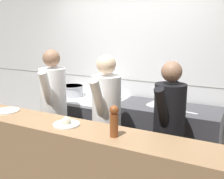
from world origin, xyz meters
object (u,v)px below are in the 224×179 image
(sauce_pot, at_px, (106,92))
(chefs_knife, at_px, (179,110))
(plated_dish_main, at_px, (7,111))
(chef_sous, at_px, (107,118))
(plated_dish_appetiser, at_px, (66,123))
(stock_pot, at_px, (72,90))
(oven_range, at_px, (89,126))
(pepper_mill, at_px, (114,120))
(chef_line, at_px, (169,128))
(chef_head_cook, at_px, (54,106))
(mixing_bowl_steel, at_px, (156,102))

(sauce_pot, bearing_deg, chefs_knife, -7.92)
(plated_dish_main, distance_m, chef_sous, 1.15)
(chef_sous, bearing_deg, plated_dish_appetiser, -108.23)
(sauce_pot, bearing_deg, plated_dish_appetiser, -77.86)
(sauce_pot, height_order, plated_dish_appetiser, sauce_pot)
(stock_pot, height_order, plated_dish_main, stock_pot)
(stock_pot, bearing_deg, oven_range, -5.27)
(pepper_mill, xyz_separation_m, chef_line, (0.31, 0.65, -0.24))
(plated_dish_appetiser, bearing_deg, pepper_mill, -3.89)
(chefs_knife, distance_m, plated_dish_appetiser, 1.45)
(plated_dish_main, height_order, pepper_mill, pepper_mill)
(plated_dish_main, height_order, chef_line, chef_line)
(pepper_mill, relative_size, chef_head_cook, 0.17)
(mixing_bowl_steel, bearing_deg, chefs_knife, -21.59)
(chef_line, bearing_deg, pepper_mill, -109.28)
(plated_dish_main, bearing_deg, pepper_mill, -3.36)
(sauce_pot, relative_size, plated_dish_main, 1.28)
(oven_range, height_order, mixing_bowl_steel, mixing_bowl_steel)
(chef_head_cook, xyz_separation_m, chef_line, (1.53, -0.01, -0.04))
(stock_pot, bearing_deg, chefs_knife, -4.75)
(chefs_knife, relative_size, chef_sous, 0.24)
(oven_range, height_order, pepper_mill, pepper_mill)
(oven_range, relative_size, mixing_bowl_steel, 4.02)
(plated_dish_appetiser, relative_size, chef_head_cook, 0.16)
(stock_pot, height_order, chef_line, chef_line)
(oven_range, height_order, chef_line, chef_line)
(chef_head_cook, bearing_deg, oven_range, 62.10)
(stock_pot, height_order, chef_sous, chef_sous)
(oven_range, bearing_deg, chef_head_cook, -98.23)
(stock_pot, xyz_separation_m, pepper_mill, (1.44, -1.37, 0.16))
(chef_head_cook, bearing_deg, plated_dish_main, -128.83)
(sauce_pot, distance_m, plated_dish_appetiser, 1.37)
(mixing_bowl_steel, xyz_separation_m, chefs_knife, (0.34, -0.14, -0.03))
(chefs_knife, bearing_deg, pepper_mill, -103.00)
(chef_sous, distance_m, chef_line, 0.72)
(chefs_knife, bearing_deg, plated_dish_main, -146.24)
(oven_range, height_order, chefs_knife, chefs_knife)
(sauce_pot, xyz_separation_m, chef_line, (1.14, -0.73, -0.11))
(chefs_knife, xyz_separation_m, pepper_mill, (-0.28, -1.22, 0.20))
(mixing_bowl_steel, xyz_separation_m, chef_head_cook, (-1.16, -0.70, -0.03))
(stock_pot, relative_size, pepper_mill, 1.23)
(oven_range, xyz_separation_m, mixing_bowl_steel, (1.07, 0.02, 0.51))
(plated_dish_main, height_order, chef_head_cook, chef_head_cook)
(chefs_knife, xyz_separation_m, plated_dish_appetiser, (-0.83, -1.19, 0.08))
(chefs_knife, height_order, chef_sous, chef_sous)
(sauce_pot, height_order, chef_head_cook, chef_head_cook)
(mixing_bowl_steel, bearing_deg, pepper_mill, -87.48)
(pepper_mill, relative_size, chef_sous, 0.17)
(chef_line, bearing_deg, plated_dish_main, -155.64)
(stock_pot, distance_m, sauce_pot, 0.61)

